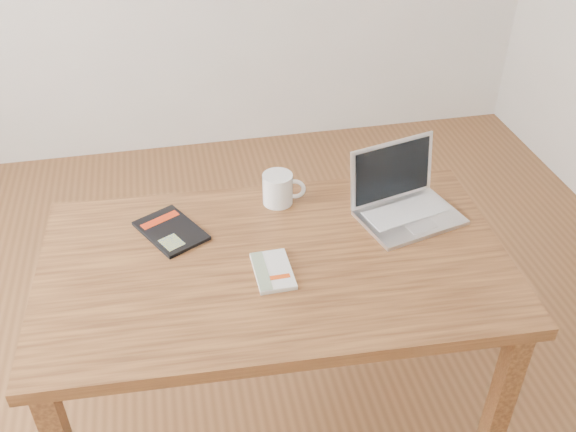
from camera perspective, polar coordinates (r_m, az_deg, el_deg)
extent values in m
plane|color=brown|center=(2.37, -5.47, -18.03)|extent=(4.00, 4.00, 0.00)
cube|color=brown|center=(1.83, -1.16, -4.32)|extent=(1.36, 0.82, 0.04)
cube|color=brown|center=(2.04, 18.12, -16.27)|extent=(0.06, 0.06, 0.71)
cube|color=brown|center=(2.35, -17.08, -7.54)|extent=(0.06, 0.06, 0.71)
cube|color=brown|center=(2.44, 12.13, -4.65)|extent=(0.06, 0.06, 0.71)
cube|color=beige|center=(1.77, -1.34, -4.92)|extent=(0.10, 0.17, 0.01)
cube|color=silver|center=(1.77, -1.34, -4.90)|extent=(0.10, 0.17, 0.01)
cube|color=gray|center=(1.76, -2.40, -4.87)|extent=(0.04, 0.16, 0.00)
cube|color=#D3430E|center=(1.74, -0.71, -5.42)|extent=(0.06, 0.02, 0.00)
cube|color=black|center=(1.94, -10.37, -1.29)|extent=(0.23, 0.26, 0.01)
cube|color=red|center=(1.98, -11.30, -0.34)|extent=(0.12, 0.08, 0.00)
cube|color=gray|center=(1.88, -10.30, -2.31)|extent=(0.08, 0.08, 0.00)
cube|color=silver|center=(1.99, 10.77, -0.14)|extent=(0.34, 0.27, 0.01)
cube|color=silver|center=(2.00, 10.40, 0.41)|extent=(0.27, 0.17, 0.00)
cube|color=#BCBCC1|center=(1.95, 11.83, -0.92)|extent=(0.10, 0.07, 0.00)
cube|color=silver|center=(2.01, 9.23, 4.00)|extent=(0.29, 0.10, 0.20)
cube|color=black|center=(2.01, 9.31, 3.95)|extent=(0.26, 0.09, 0.17)
cylinder|color=white|center=(2.01, -0.93, 2.44)|extent=(0.09, 0.09, 0.10)
cylinder|color=black|center=(1.98, -0.94, 3.56)|extent=(0.08, 0.08, 0.01)
torus|color=white|center=(2.01, 0.60, 2.41)|extent=(0.07, 0.03, 0.07)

